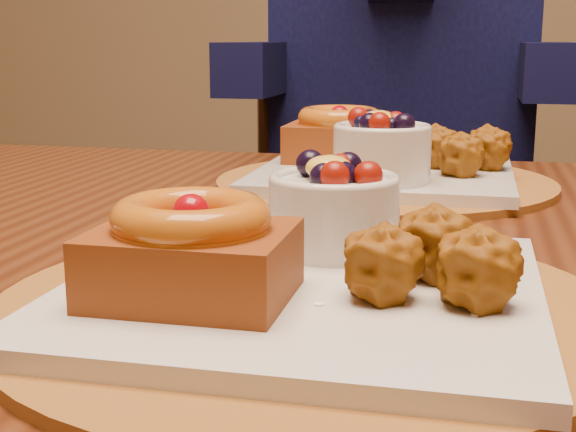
{
  "coord_description": "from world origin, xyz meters",
  "views": [
    {
      "loc": [
        0.13,
        -0.67,
        0.92
      ],
      "look_at": [
        0.01,
        -0.16,
        0.8
      ],
      "focal_mm": 50.0,
      "sensor_mm": 36.0,
      "label": 1
    }
  ],
  "objects_px": {
    "place_setting_near": "(301,270)",
    "place_setting_far": "(381,161)",
    "dining_table": "(355,314)",
    "chair_far": "(370,257)"
  },
  "relations": [
    {
      "from": "dining_table",
      "to": "chair_far",
      "type": "relative_size",
      "value": 1.82
    },
    {
      "from": "place_setting_near",
      "to": "place_setting_far",
      "type": "relative_size",
      "value": 1.0
    },
    {
      "from": "dining_table",
      "to": "place_setting_far",
      "type": "height_order",
      "value": "place_setting_far"
    },
    {
      "from": "chair_far",
      "to": "place_setting_far",
      "type": "bearing_deg",
      "value": -102.65
    },
    {
      "from": "dining_table",
      "to": "chair_far",
      "type": "distance_m",
      "value": 0.9
    },
    {
      "from": "place_setting_near",
      "to": "place_setting_far",
      "type": "xyz_separation_m",
      "value": [
        -0.0,
        0.43,
        0.0
      ]
    },
    {
      "from": "place_setting_near",
      "to": "chair_far",
      "type": "height_order",
      "value": "chair_far"
    },
    {
      "from": "place_setting_near",
      "to": "place_setting_far",
      "type": "distance_m",
      "value": 0.43
    },
    {
      "from": "place_setting_near",
      "to": "chair_far",
      "type": "bearing_deg",
      "value": 94.83
    },
    {
      "from": "place_setting_far",
      "to": "dining_table",
      "type": "bearing_deg",
      "value": -89.0
    }
  ]
}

